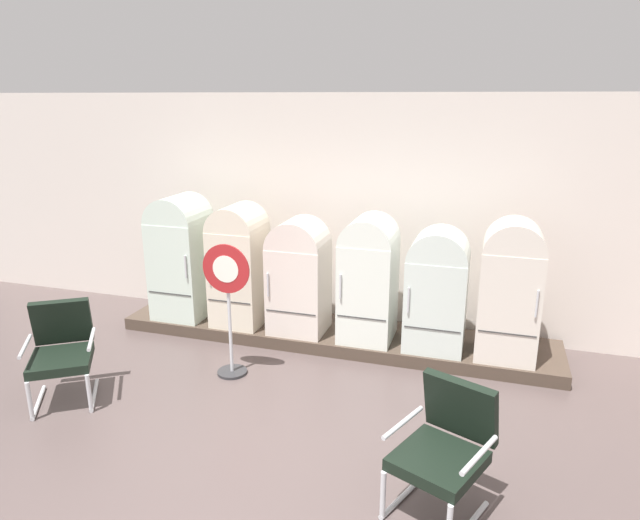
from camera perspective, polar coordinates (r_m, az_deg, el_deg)
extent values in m
cube|color=#524543|center=(4.53, -10.21, -23.77)|extent=(12.00, 10.00, 0.05)
cube|color=silver|center=(7.04, 2.87, 4.80)|extent=(11.76, 0.12, 2.92)
cube|color=#47443F|center=(6.90, 3.00, 13.87)|extent=(11.76, 0.07, 0.06)
cube|color=#483A2F|center=(6.88, 1.37, -7.62)|extent=(5.29, 0.95, 0.15)
cube|color=silver|center=(7.30, -13.90, -0.87)|extent=(0.64, 0.66, 1.24)
cylinder|color=silver|center=(7.15, -14.23, 3.89)|extent=(0.64, 0.64, 0.64)
cube|color=#383838|center=(7.10, -15.14, -3.34)|extent=(0.59, 0.01, 0.01)
cylinder|color=silver|center=(6.85, -13.58, -0.69)|extent=(0.02, 0.02, 0.28)
cube|color=silver|center=(6.92, -8.23, -1.70)|extent=(0.60, 0.62, 1.19)
cylinder|color=silver|center=(6.76, -8.43, 3.11)|extent=(0.60, 0.61, 0.60)
cube|color=#383838|center=(6.73, -9.29, -4.23)|extent=(0.55, 0.01, 0.01)
cylinder|color=silver|center=(6.71, -11.30, -1.16)|extent=(0.02, 0.02, 0.28)
cube|color=silver|center=(6.64, -2.18, -2.98)|extent=(0.65, 0.58, 1.05)
cylinder|color=silver|center=(6.49, -2.23, 1.39)|extent=(0.65, 0.57, 0.65)
cube|color=#383838|center=(6.45, -3.03, -5.39)|extent=(0.60, 0.01, 0.01)
cylinder|color=silver|center=(6.42, -5.35, -2.54)|extent=(0.02, 0.02, 0.28)
cube|color=white|center=(6.44, 4.95, -3.16)|extent=(0.60, 0.65, 1.15)
cylinder|color=white|center=(6.27, 5.08, 1.82)|extent=(0.60, 0.64, 0.60)
cube|color=#383838|center=(6.22, 4.24, -5.94)|extent=(0.55, 0.01, 0.01)
cylinder|color=silver|center=(6.14, 2.10, -2.74)|extent=(0.02, 0.02, 0.28)
cube|color=silver|center=(6.33, 11.78, -4.38)|extent=(0.65, 0.59, 1.04)
cylinder|color=silver|center=(6.17, 12.06, 0.14)|extent=(0.65, 0.58, 0.65)
cube|color=#383838|center=(6.12, 11.38, -6.98)|extent=(0.60, 0.01, 0.01)
cylinder|color=silver|center=(6.02, 9.03, -4.05)|extent=(0.02, 0.02, 0.28)
cube|color=silver|center=(6.29, 18.72, -4.29)|extent=(0.62, 0.59, 1.20)
cylinder|color=silver|center=(6.11, 19.23, 0.98)|extent=(0.62, 0.58, 0.62)
cube|color=#383838|center=(6.09, 18.57, -7.15)|extent=(0.57, 0.01, 0.01)
cylinder|color=silver|center=(5.96, 21.31, -4.20)|extent=(0.02, 0.02, 0.28)
cylinder|color=silver|center=(6.22, -26.84, -12.86)|extent=(0.38, 0.54, 0.04)
cylinder|color=silver|center=(5.88, -27.56, -12.62)|extent=(0.06, 0.06, 0.37)
cylinder|color=silver|center=(6.14, -22.08, -12.66)|extent=(0.38, 0.54, 0.04)
cylinder|color=silver|center=(5.79, -22.54, -12.42)|extent=(0.06, 0.06, 0.37)
cube|color=black|center=(5.99, -24.95, -9.27)|extent=(0.77, 0.78, 0.09)
cube|color=black|center=(6.16, -24.89, -5.73)|extent=(0.55, 0.44, 0.48)
cylinder|color=silver|center=(5.98, -27.94, -7.80)|extent=(0.31, 0.45, 0.04)
cylinder|color=silver|center=(5.88, -22.34, -7.48)|extent=(0.31, 0.45, 0.04)
cylinder|color=silver|center=(4.55, 8.59, -22.66)|extent=(0.28, 0.59, 0.04)
cylinder|color=silver|center=(4.24, 6.45, -22.73)|extent=(0.05, 0.05, 0.37)
cube|color=black|center=(4.21, 11.96, -19.46)|extent=(0.72, 0.74, 0.09)
cube|color=black|center=(4.28, 14.15, -14.43)|extent=(0.57, 0.37, 0.48)
cylinder|color=silver|center=(4.22, 8.49, -16.11)|extent=(0.23, 0.48, 0.04)
cylinder|color=silver|center=(4.00, 15.99, -18.60)|extent=(0.23, 0.48, 0.04)
cylinder|color=#2D2D30|center=(6.21, -8.96, -11.24)|extent=(0.32, 0.32, 0.03)
cylinder|color=silver|center=(5.96, -9.21, -6.16)|extent=(0.04, 0.04, 1.16)
cylinder|color=#A41E21|center=(5.74, -9.60, -0.90)|extent=(0.52, 0.02, 0.52)
cylinder|color=white|center=(5.73, -9.65, -0.93)|extent=(0.28, 0.00, 0.28)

